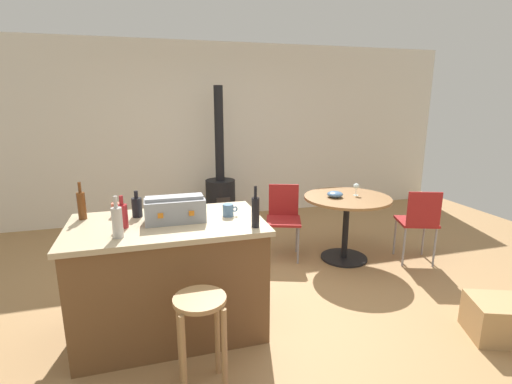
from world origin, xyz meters
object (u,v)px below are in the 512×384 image
Objects in this scene: kitchen_island at (170,277)px; bottle_0 at (117,222)px; wood_stove at (220,192)px; bottle_2 at (82,205)px; bottle_4 at (255,211)px; cup_0 at (228,210)px; wooden_stool at (201,323)px; wine_glass at (356,187)px; cup_1 at (117,209)px; folding_chair_far at (419,220)px; cardboard_box at (502,319)px; bottle_3 at (122,215)px; toolbox at (175,209)px; dining_table at (347,212)px; bottle_1 at (137,207)px; serving_bowl at (335,194)px; folding_chair_near at (283,215)px.

bottle_0 is (-0.34, -0.25, 0.58)m from kitchen_island.
bottle_2 is (-1.54, -2.29, 0.54)m from wood_stove.
bottle_4 is 0.36m from cup_0.
wine_glass reaches higher than wooden_stool.
cup_1 is at bearing 94.58° from bottle_0.
folding_chair_far reaches higher than cardboard_box.
wine_glass is (2.51, 0.95, -0.15)m from bottle_3.
toolbox is at bearing -177.02° from cup_0.
dining_table is 2.18× the size of toolbox.
wood_stove is at bearing 80.73° from cup_0.
kitchen_island is at bearing -109.49° from wood_stove.
dining_table is at bearing 12.82° from bottle_2.
bottle_3 is at bearing -175.37° from cup_0.
bottle_3 reaches higher than bottle_1.
cardboard_box is at bearing -23.04° from cup_0.
cardboard_box is at bearing -18.91° from toolbox.
wood_stove reaches higher than wooden_stool.
cup_0 reaches higher than wooden_stool.
dining_table is 0.26m from serving_bowl.
dining_table is at bearing 23.06° from kitchen_island.
cup_1 reaches higher than kitchen_island.
wine_glass is 0.28m from serving_bowl.
bottle_1 is 0.88× the size of bottle_3.
bottle_0 is 2.55m from serving_bowl.
serving_bowl is 0.36× the size of cardboard_box.
folding_chair_far is (1.40, -0.64, 0.02)m from folding_chair_near.
dining_table is 2.81m from bottle_2.
bottle_2 reaches higher than folding_chair_far.
kitchen_island is 0.71m from bottle_0.
folding_chair_far is 2.94× the size of bottle_2.
folding_chair_near is at bearing 26.98° from cup_1.
cardboard_box is at bearing -21.17° from cup_1.
bottle_3 is (-0.46, 0.70, 0.54)m from wooden_stool.
cup_0 reaches higher than wine_glass.
bottle_1 reaches higher than dining_table.
bottle_0 is (-1.24, -2.81, 0.54)m from wood_stove.
toolbox reaches higher than cup_1.
cup_0 is (-1.58, -0.86, 0.40)m from dining_table.
toolbox is 0.75m from bottle_2.
bottle_1 is at bearing 136.12° from kitchen_island.
wine_glass is at bearing 100.47° from cardboard_box.
serving_bowl reaches higher than cardboard_box.
bottle_0 reaches higher than serving_bowl.
wooden_stool is at bearing -123.20° from folding_chair_near.
cup_1 is at bearing -175.21° from folding_chair_far.
kitchen_island is 2.67m from cardboard_box.
wood_stove reaches higher than cardboard_box.
bottle_4 is 1.99m from wine_glass.
wine_glass is (2.53, 1.16, -0.17)m from bottle_0.
folding_chair_near reaches higher than serving_bowl.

